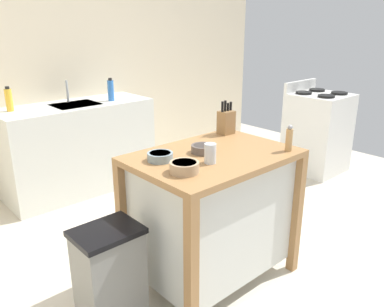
% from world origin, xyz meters
% --- Properties ---
extents(ground_plane, '(6.84, 6.84, 0.00)m').
position_xyz_m(ground_plane, '(0.00, 0.00, 0.00)').
color(ground_plane, beige).
rests_on(ground_plane, ground).
extents(wall_back, '(5.84, 0.10, 2.60)m').
position_xyz_m(wall_back, '(0.00, 2.29, 1.30)').
color(wall_back, beige).
rests_on(wall_back, ground).
extents(kitchen_island, '(1.03, 0.73, 0.90)m').
position_xyz_m(kitchen_island, '(0.00, -0.05, 0.51)').
color(kitchen_island, '#9E7042').
rests_on(kitchen_island, ground).
extents(knife_block, '(0.11, 0.09, 0.25)m').
position_xyz_m(knife_block, '(0.40, 0.22, 1.00)').
color(knife_block, olive).
rests_on(knife_block, kitchen_island).
extents(bowl_ceramic_small, '(0.15, 0.15, 0.05)m').
position_xyz_m(bowl_ceramic_small, '(-0.33, 0.07, 0.93)').
color(bowl_ceramic_small, gray).
rests_on(bowl_ceramic_small, kitchen_island).
extents(bowl_ceramic_wide, '(0.15, 0.15, 0.05)m').
position_xyz_m(bowl_ceramic_wide, '(-0.04, 0.01, 0.93)').
color(bowl_ceramic_wide, '#564C47').
rests_on(bowl_ceramic_wide, kitchen_island).
extents(bowl_stoneware_deep, '(0.16, 0.16, 0.06)m').
position_xyz_m(bowl_stoneware_deep, '(-0.35, -0.17, 0.94)').
color(bowl_stoneware_deep, tan).
rests_on(bowl_stoneware_deep, kitchen_island).
extents(drinking_cup, '(0.07, 0.07, 0.12)m').
position_xyz_m(drinking_cup, '(-0.13, -0.15, 0.96)').
color(drinking_cup, silver).
rests_on(drinking_cup, kitchen_island).
extents(pepper_grinder, '(0.04, 0.04, 0.17)m').
position_xyz_m(pepper_grinder, '(0.40, -0.33, 0.99)').
color(pepper_grinder, tan).
rests_on(pepper_grinder, kitchen_island).
extents(trash_bin, '(0.36, 0.28, 0.63)m').
position_xyz_m(trash_bin, '(-0.75, 0.01, 0.32)').
color(trash_bin, slate).
rests_on(trash_bin, ground).
extents(sink_counter, '(1.50, 0.60, 0.91)m').
position_xyz_m(sink_counter, '(0.04, 1.94, 0.46)').
color(sink_counter, silver).
rests_on(sink_counter, ground).
extents(sink_faucet, '(0.02, 0.02, 0.22)m').
position_xyz_m(sink_faucet, '(0.04, 2.08, 1.02)').
color(sink_faucet, '#B7BCC1').
rests_on(sink_faucet, sink_counter).
extents(bottle_spray_cleaner, '(0.06, 0.06, 0.23)m').
position_xyz_m(bottle_spray_cleaner, '(-0.54, 2.03, 1.02)').
color(bottle_spray_cleaner, yellow).
rests_on(bottle_spray_cleaner, sink_counter).
extents(bottle_dish_soap, '(0.06, 0.06, 0.23)m').
position_xyz_m(bottle_dish_soap, '(0.40, 1.85, 1.02)').
color(bottle_dish_soap, blue).
rests_on(bottle_dish_soap, sink_counter).
extents(stove, '(0.60, 0.60, 1.03)m').
position_xyz_m(stove, '(2.37, 0.60, 0.47)').
color(stove, silver).
rests_on(stove, ground).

